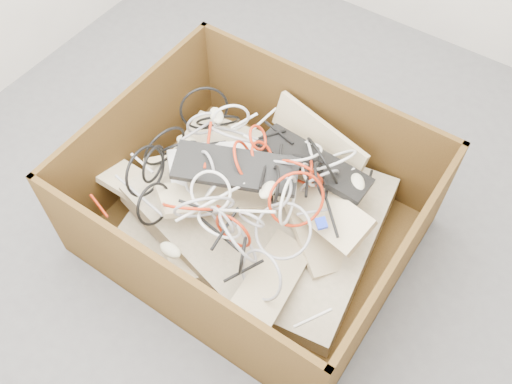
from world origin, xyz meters
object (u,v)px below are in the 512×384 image
Objects in this scene: cardboard_box at (250,215)px; vga_plug at (321,223)px; power_strip_right at (177,179)px; power_strip_left at (226,150)px.

cardboard_box is 0.40m from vga_plug.
vga_plug reaches higher than power_strip_right.
power_strip_left is at bearing 114.77° from power_strip_right.
cardboard_box reaches higher than vga_plug.
cardboard_box is 4.83× the size of power_strip_right.
cardboard_box reaches higher than power_strip_left.
cardboard_box is 0.30m from power_strip_left.
vga_plug is at bearing 0.21° from cardboard_box.
power_strip_left is 6.98× the size of vga_plug.
vga_plug is (0.33, 0.00, 0.23)m from cardboard_box.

